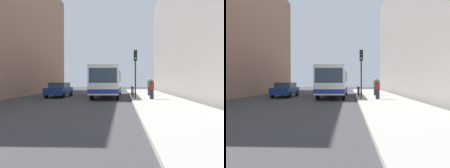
% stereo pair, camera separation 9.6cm
% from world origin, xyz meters
% --- Properties ---
extents(ground_plane, '(80.00, 80.00, 0.00)m').
position_xyz_m(ground_plane, '(0.00, 0.00, 0.00)').
color(ground_plane, '#38383A').
extents(sidewalk, '(4.40, 40.00, 0.15)m').
position_xyz_m(sidewalk, '(5.40, 0.00, 0.07)').
color(sidewalk, '#9E9991').
rests_on(sidewalk, ground).
extents(building_right, '(7.00, 32.00, 14.17)m').
position_xyz_m(building_right, '(11.50, 4.00, 7.09)').
color(building_right, gray).
rests_on(building_right, ground).
extents(bus, '(2.66, 11.05, 3.00)m').
position_xyz_m(bus, '(0.96, 3.17, 1.73)').
color(bus, white).
rests_on(bus, ground).
extents(car_beside_bus, '(1.93, 4.44, 1.48)m').
position_xyz_m(car_beside_bus, '(-3.98, 2.38, 0.78)').
color(car_beside_bus, navy).
rests_on(car_beside_bus, ground).
extents(traffic_light, '(0.28, 0.33, 4.10)m').
position_xyz_m(traffic_light, '(3.55, -1.43, 3.01)').
color(traffic_light, black).
rests_on(traffic_light, sidewalk).
extents(bollard_near, '(0.11, 0.11, 0.95)m').
position_xyz_m(bollard_near, '(3.45, 0.64, 0.62)').
color(bollard_near, black).
rests_on(bollard_near, sidewalk).
extents(bollard_mid, '(0.11, 0.11, 0.95)m').
position_xyz_m(bollard_mid, '(3.45, 3.55, 0.62)').
color(bollard_mid, black).
rests_on(bollard_mid, sidewalk).
extents(pedestrian_near_signal, '(0.38, 0.38, 1.63)m').
position_xyz_m(pedestrian_near_signal, '(4.88, -1.74, 0.96)').
color(pedestrian_near_signal, '#26262D').
rests_on(pedestrian_near_signal, sidewalk).
extents(pedestrian_mid_sidewalk, '(0.38, 0.38, 1.77)m').
position_xyz_m(pedestrian_mid_sidewalk, '(5.24, 3.03, 1.04)').
color(pedestrian_mid_sidewalk, '#26262D').
rests_on(pedestrian_mid_sidewalk, sidewalk).
extents(pedestrian_far_sidewalk, '(0.38, 0.38, 1.62)m').
position_xyz_m(pedestrian_far_sidewalk, '(6.17, 8.17, 0.96)').
color(pedestrian_far_sidewalk, '#26262D').
rests_on(pedestrian_far_sidewalk, sidewalk).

